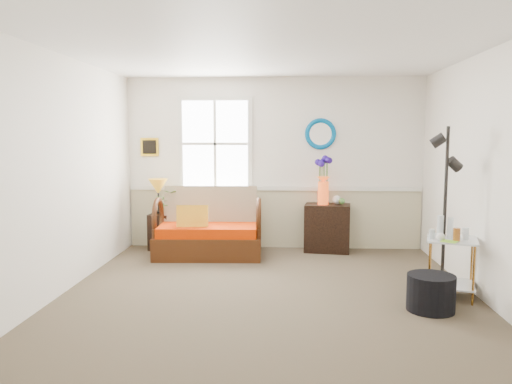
# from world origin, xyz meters

# --- Properties ---
(floor) EXTENTS (4.50, 5.00, 0.01)m
(floor) POSITION_xyz_m (0.00, 0.00, 0.00)
(floor) COLOR brown
(floor) RESTS_ON ground
(ceiling) EXTENTS (4.50, 5.00, 0.01)m
(ceiling) POSITION_xyz_m (0.00, 0.00, 2.60)
(ceiling) COLOR white
(ceiling) RESTS_ON walls
(walls) EXTENTS (4.51, 5.01, 2.60)m
(walls) POSITION_xyz_m (0.00, 0.00, 1.30)
(walls) COLOR white
(walls) RESTS_ON floor
(wainscot) EXTENTS (4.46, 0.02, 0.90)m
(wainscot) POSITION_xyz_m (0.00, 2.48, 0.45)
(wainscot) COLOR #BCB38C
(wainscot) RESTS_ON walls
(chair_rail) EXTENTS (4.46, 0.04, 0.06)m
(chair_rail) POSITION_xyz_m (0.00, 2.47, 0.92)
(chair_rail) COLOR white
(chair_rail) RESTS_ON walls
(window) EXTENTS (1.14, 0.06, 1.44)m
(window) POSITION_xyz_m (-0.90, 2.47, 1.60)
(window) COLOR white
(window) RESTS_ON walls
(picture) EXTENTS (0.28, 0.03, 0.28)m
(picture) POSITION_xyz_m (-1.92, 2.48, 1.55)
(picture) COLOR #BA901C
(picture) RESTS_ON walls
(mirror) EXTENTS (0.47, 0.07, 0.47)m
(mirror) POSITION_xyz_m (0.70, 2.48, 1.75)
(mirror) COLOR #006BAE
(mirror) RESTS_ON walls
(loveseat) EXTENTS (1.53, 0.91, 0.98)m
(loveseat) POSITION_xyz_m (-0.92, 1.86, 0.49)
(loveseat) COLOR #48250D
(loveseat) RESTS_ON floor
(throw_pillow) EXTENTS (0.44, 0.15, 0.43)m
(throw_pillow) POSITION_xyz_m (-1.12, 1.70, 0.54)
(throw_pillow) COLOR orange
(throw_pillow) RESTS_ON loveseat
(lamp_stand) EXTENTS (0.34, 0.34, 0.55)m
(lamp_stand) POSITION_xyz_m (-1.71, 2.23, 0.27)
(lamp_stand) COLOR black
(lamp_stand) RESTS_ON floor
(table_lamp) EXTENTS (0.35, 0.35, 0.53)m
(table_lamp) POSITION_xyz_m (-1.74, 2.25, 0.81)
(table_lamp) COLOR #C1831C
(table_lamp) RESTS_ON lamp_stand
(potted_plant) EXTENTS (0.38, 0.41, 0.29)m
(potted_plant) POSITION_xyz_m (-1.59, 2.21, 0.69)
(potted_plant) COLOR #4E853B
(potted_plant) RESTS_ON lamp_stand
(cabinet) EXTENTS (0.71, 0.51, 0.71)m
(cabinet) POSITION_xyz_m (0.81, 2.26, 0.35)
(cabinet) COLOR black
(cabinet) RESTS_ON floor
(flower_vase) EXTENTS (0.27, 0.27, 0.70)m
(flower_vase) POSITION_xyz_m (0.74, 2.24, 1.06)
(flower_vase) COLOR #D84614
(flower_vase) RESTS_ON cabinet
(side_table) EXTENTS (0.63, 0.63, 0.64)m
(side_table) POSITION_xyz_m (1.95, 0.18, 0.32)
(side_table) COLOR #9E6626
(side_table) RESTS_ON floor
(tabletop_items) EXTENTS (0.53, 0.53, 0.23)m
(tabletop_items) POSITION_xyz_m (1.90, 0.15, 0.75)
(tabletop_items) COLOR silver
(tabletop_items) RESTS_ON side_table
(floor_lamp) EXTENTS (0.32, 0.32, 1.82)m
(floor_lamp) POSITION_xyz_m (1.90, 0.31, 0.91)
(floor_lamp) COLOR black
(floor_lamp) RESTS_ON floor
(ottoman) EXTENTS (0.60, 0.60, 0.36)m
(ottoman) POSITION_xyz_m (1.62, -0.26, 0.18)
(ottoman) COLOR black
(ottoman) RESTS_ON floor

